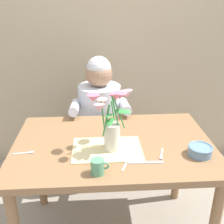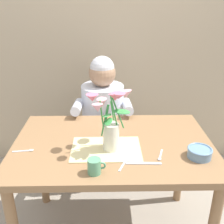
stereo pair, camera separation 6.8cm
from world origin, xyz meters
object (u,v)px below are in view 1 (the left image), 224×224
object	(u,v)px
dinner_knife	(146,162)
coffee_cup	(98,167)
flower_vase	(111,120)
ceramic_bowl	(200,150)
seated_person	(100,124)

from	to	relation	value
dinner_knife	coffee_cup	world-z (taller)	coffee_cup
coffee_cup	flower_vase	bearing A→B (deg)	70.58
dinner_knife	ceramic_bowl	bearing A→B (deg)	12.80
flower_vase	dinner_knife	size ratio (longest dim) A/B	1.90
ceramic_bowl	seated_person	bearing A→B (deg)	124.52
seated_person	coffee_cup	world-z (taller)	seated_person
flower_vase	ceramic_bowl	bearing A→B (deg)	-11.54
flower_vase	ceramic_bowl	world-z (taller)	flower_vase
coffee_cup	seated_person	bearing A→B (deg)	88.18
flower_vase	coffee_cup	world-z (taller)	flower_vase
seated_person	coffee_cup	bearing A→B (deg)	-96.29
seated_person	dinner_knife	bearing A→B (deg)	-79.45
seated_person	ceramic_bowl	world-z (taller)	seated_person
seated_person	ceramic_bowl	size ratio (longest dim) A/B	8.35
dinner_knife	seated_person	bearing A→B (deg)	107.43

